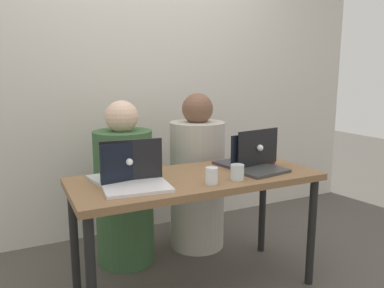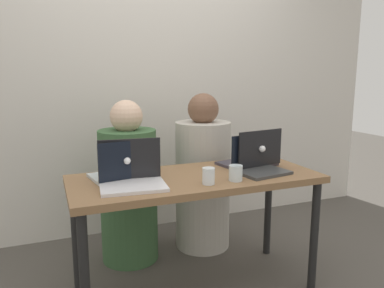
{
  "view_description": "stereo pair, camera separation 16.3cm",
  "coord_description": "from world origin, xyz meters",
  "px_view_note": "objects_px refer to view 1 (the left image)",
  "views": [
    {
      "loc": [
        -0.96,
        -1.91,
        1.33
      ],
      "look_at": [
        0.0,
        0.06,
        0.92
      ],
      "focal_mm": 35.0,
      "sensor_mm": 36.0,
      "label": 1
    },
    {
      "loc": [
        -0.81,
        -1.98,
        1.33
      ],
      "look_at": [
        0.0,
        0.06,
        0.92
      ],
      "focal_mm": 35.0,
      "sensor_mm": 36.0,
      "label": 2
    }
  ],
  "objects_px": {
    "laptop_front_right": "(257,163)",
    "laptop_back_right": "(249,157)",
    "person_on_right": "(197,180)",
    "water_glass_right": "(237,173)",
    "laptop_front_left": "(135,177)",
    "water_glass_center": "(211,177)",
    "person_on_left": "(124,192)",
    "laptop_back_left": "(122,172)"
  },
  "relations": [
    {
      "from": "person_on_right",
      "to": "laptop_back_right",
      "type": "relative_size",
      "value": 3.09
    },
    {
      "from": "laptop_front_right",
      "to": "water_glass_center",
      "type": "bearing_deg",
      "value": -172.18
    },
    {
      "from": "person_on_right",
      "to": "water_glass_center",
      "type": "bearing_deg",
      "value": 52.6
    },
    {
      "from": "laptop_back_left",
      "to": "water_glass_right",
      "type": "distance_m",
      "value": 0.65
    },
    {
      "from": "water_glass_right",
      "to": "water_glass_center",
      "type": "distance_m",
      "value": 0.17
    },
    {
      "from": "laptop_back_right",
      "to": "water_glass_center",
      "type": "bearing_deg",
      "value": 21.2
    },
    {
      "from": "laptop_back_right",
      "to": "water_glass_center",
      "type": "distance_m",
      "value": 0.5
    },
    {
      "from": "person_on_right",
      "to": "water_glass_center",
      "type": "xyz_separation_m",
      "value": [
        -0.29,
        -0.74,
        0.25
      ]
    },
    {
      "from": "laptop_front_right",
      "to": "laptop_back_right",
      "type": "distance_m",
      "value": 0.15
    },
    {
      "from": "laptop_front_right",
      "to": "water_glass_center",
      "type": "xyz_separation_m",
      "value": [
        -0.39,
        -0.12,
        -0.01
      ]
    },
    {
      "from": "laptop_back_left",
      "to": "water_glass_center",
      "type": "distance_m",
      "value": 0.5
    },
    {
      "from": "person_on_left",
      "to": "laptop_back_right",
      "type": "distance_m",
      "value": 0.9
    },
    {
      "from": "person_on_right",
      "to": "laptop_front_left",
      "type": "distance_m",
      "value": 0.96
    },
    {
      "from": "person_on_left",
      "to": "person_on_right",
      "type": "relative_size",
      "value": 0.97
    },
    {
      "from": "water_glass_center",
      "to": "laptop_back_left",
      "type": "bearing_deg",
      "value": 146.56
    },
    {
      "from": "laptop_front_right",
      "to": "laptop_back_right",
      "type": "bearing_deg",
      "value": 65.83
    },
    {
      "from": "laptop_front_right",
      "to": "laptop_back_right",
      "type": "relative_size",
      "value": 0.84
    },
    {
      "from": "laptop_front_right",
      "to": "water_glass_right",
      "type": "relative_size",
      "value": 3.68
    },
    {
      "from": "laptop_back_right",
      "to": "water_glass_center",
      "type": "xyz_separation_m",
      "value": [
        -0.43,
        -0.26,
        -0.01
      ]
    },
    {
      "from": "laptop_front_right",
      "to": "person_on_right",
      "type": "bearing_deg",
      "value": 89.56
    },
    {
      "from": "person_on_left",
      "to": "laptop_back_right",
      "type": "xyz_separation_m",
      "value": [
        0.71,
        -0.48,
        0.28
      ]
    },
    {
      "from": "person_on_right",
      "to": "water_glass_right",
      "type": "distance_m",
      "value": 0.79
    },
    {
      "from": "person_on_left",
      "to": "laptop_front_right",
      "type": "relative_size",
      "value": 3.55
    },
    {
      "from": "laptop_front_left",
      "to": "laptop_back_right",
      "type": "distance_m",
      "value": 0.83
    },
    {
      "from": "person_on_left",
      "to": "laptop_front_left",
      "type": "height_order",
      "value": "person_on_left"
    },
    {
      "from": "person_on_left",
      "to": "laptop_front_left",
      "type": "distance_m",
      "value": 0.69
    },
    {
      "from": "person_on_left",
      "to": "water_glass_right",
      "type": "bearing_deg",
      "value": 130.89
    },
    {
      "from": "laptop_front_right",
      "to": "laptop_back_right",
      "type": "height_order",
      "value": "laptop_back_right"
    },
    {
      "from": "person_on_right",
      "to": "laptop_front_left",
      "type": "relative_size",
      "value": 3.26
    },
    {
      "from": "laptop_back_right",
      "to": "laptop_front_right",
      "type": "bearing_deg",
      "value": 64.81
    },
    {
      "from": "person_on_right",
      "to": "laptop_back_right",
      "type": "height_order",
      "value": "person_on_right"
    },
    {
      "from": "laptop_back_left",
      "to": "water_glass_center",
      "type": "height_order",
      "value": "laptop_back_left"
    },
    {
      "from": "person_on_left",
      "to": "laptop_front_right",
      "type": "xyz_separation_m",
      "value": [
        0.67,
        -0.62,
        0.27
      ]
    },
    {
      "from": "laptop_front_left",
      "to": "water_glass_right",
      "type": "relative_size",
      "value": 4.12
    },
    {
      "from": "laptop_front_left",
      "to": "laptop_front_right",
      "type": "height_order",
      "value": "laptop_front_left"
    },
    {
      "from": "person_on_left",
      "to": "person_on_right",
      "type": "bearing_deg",
      "value": -170.75
    },
    {
      "from": "laptop_front_left",
      "to": "laptop_back_right",
      "type": "height_order",
      "value": "laptop_back_right"
    },
    {
      "from": "laptop_front_left",
      "to": "water_glass_center",
      "type": "xyz_separation_m",
      "value": [
        0.39,
        -0.12,
        -0.01
      ]
    },
    {
      "from": "person_on_right",
      "to": "water_glass_right",
      "type": "bearing_deg",
      "value": 64.85
    },
    {
      "from": "laptop_back_right",
      "to": "water_glass_right",
      "type": "distance_m",
      "value": 0.36
    },
    {
      "from": "water_glass_center",
      "to": "laptop_back_right",
      "type": "bearing_deg",
      "value": 31.71
    },
    {
      "from": "laptop_front_left",
      "to": "water_glass_center",
      "type": "height_order",
      "value": "laptop_front_left"
    }
  ]
}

